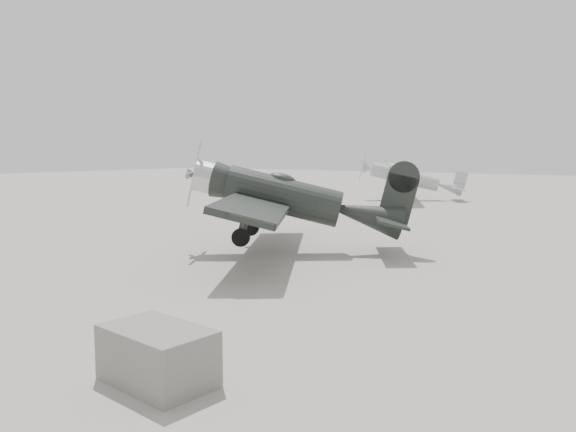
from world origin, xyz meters
name	(u,v)px	position (x,y,z in m)	size (l,w,h in m)	color
ground	(285,270)	(0.00, 0.00, 0.00)	(160.00, 160.00, 0.00)	gray
lowwing_monoplane	(294,199)	(-1.45, 2.65, 1.85)	(8.57, 10.24, 3.50)	black
highwing_monoplane	(409,174)	(-6.42, 25.34, 1.86)	(7.84, 10.19, 2.98)	#939698
equipment_block	(158,356)	(2.97, -7.76, 0.43)	(1.71, 1.07, 0.86)	slate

